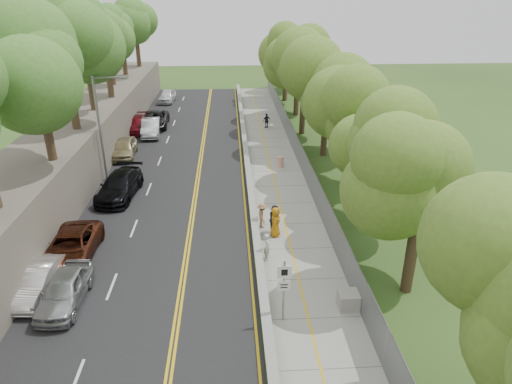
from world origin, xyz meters
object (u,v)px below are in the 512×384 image
(car_2, at_px, (71,246))
(painter_0, at_px, (275,222))
(construction_barrel, at_px, (280,162))
(car_0, at_px, (65,290))
(car_1, at_px, (37,281))
(concrete_block, at_px, (351,300))
(signpost, at_px, (284,284))
(person_far, at_px, (267,121))
(streetlight, at_px, (102,122))

(car_2, distance_m, painter_0, 11.49)
(construction_barrel, distance_m, painter_0, 11.55)
(car_0, relative_size, car_2, 0.83)
(car_1, height_order, car_2, car_2)
(construction_barrel, distance_m, concrete_block, 18.34)
(signpost, bearing_deg, person_far, 86.72)
(concrete_block, bearing_deg, person_far, 92.88)
(construction_barrel, height_order, painter_0, painter_0)
(car_2, relative_size, painter_0, 2.86)
(painter_0, bearing_deg, signpost, -168.95)
(construction_barrel, xyz_separation_m, car_0, (-12.00, -17.20, 0.30))
(concrete_block, bearing_deg, signpost, -167.56)
(painter_0, bearing_deg, car_2, 113.08)
(car_0, height_order, person_far, person_far)
(car_0, bearing_deg, person_far, 68.95)
(signpost, height_order, car_0, signpost)
(concrete_block, relative_size, painter_0, 0.64)
(construction_barrel, bearing_deg, car_1, -129.81)
(concrete_block, relative_size, car_1, 0.28)
(streetlight, distance_m, person_far, 19.29)
(car_1, relative_size, painter_0, 2.28)
(construction_barrel, bearing_deg, signpost, -95.86)
(car_0, relative_size, painter_0, 2.36)
(streetlight, bearing_deg, person_far, 45.47)
(concrete_block, height_order, person_far, person_far)
(car_0, distance_m, car_2, 4.07)
(signpost, height_order, concrete_block, signpost)
(streetlight, xyz_separation_m, signpost, (11.51, -17.02, -2.68))
(car_0, distance_m, painter_0, 11.94)
(construction_barrel, distance_m, car_0, 20.97)
(car_0, bearing_deg, car_2, 104.02)
(signpost, xyz_separation_m, concrete_block, (3.25, 0.72, -1.52))
(concrete_block, bearing_deg, streetlight, 132.17)
(concrete_block, relative_size, person_far, 0.77)
(streetlight, height_order, car_0, streetlight)
(car_0, xyz_separation_m, car_1, (-1.60, 0.88, -0.05))
(painter_0, bearing_deg, streetlight, 65.69)
(signpost, height_order, car_2, signpost)
(car_2, bearing_deg, concrete_block, -19.90)
(car_2, bearing_deg, construction_barrel, 45.48)
(construction_barrel, height_order, car_2, car_2)
(signpost, height_order, construction_barrel, signpost)
(streetlight, relative_size, construction_barrel, 9.17)
(person_far, bearing_deg, car_1, 39.89)
(construction_barrel, height_order, concrete_block, construction_barrel)
(signpost, xyz_separation_m, car_0, (-10.05, 1.82, -1.18))
(car_1, relative_size, car_2, 0.80)
(construction_barrel, relative_size, car_1, 0.21)
(signpost, xyz_separation_m, car_1, (-11.65, 2.70, -1.23))
(concrete_block, distance_m, car_1, 15.03)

